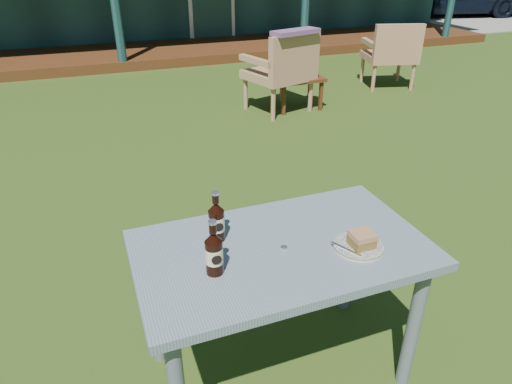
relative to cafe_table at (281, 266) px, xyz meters
name	(u,v)px	position (x,y,z in m)	size (l,w,h in m)	color
ground	(197,211)	(0.00, 1.60, -0.62)	(80.00, 80.00, 0.00)	#334916
gravel_strip	(465,14)	(10.50, 10.10, -0.61)	(9.00, 6.00, 0.02)	gray
cafe_table	(281,266)	(0.00, 0.00, 0.00)	(1.20, 0.70, 0.72)	slate
plate	(358,246)	(0.29, -0.12, 0.11)	(0.20, 0.20, 0.01)	silver
cake_slice	(362,239)	(0.29, -0.13, 0.15)	(0.09, 0.09, 0.06)	brown
fork	(346,249)	(0.22, -0.13, 0.12)	(0.01, 0.14, 0.00)	silver
cola_bottle_near	(217,221)	(-0.23, 0.14, 0.19)	(0.07, 0.07, 0.22)	black
cola_bottle_far	(214,253)	(-0.31, -0.07, 0.19)	(0.07, 0.07, 0.23)	black
bottle_cap	(284,247)	(0.00, -0.02, 0.11)	(0.03, 0.03, 0.01)	silver
armchair_left	(283,68)	(1.59, 3.57, -0.09)	(0.85, 0.82, 0.94)	#AD7956
armchair_right	(392,52)	(3.45, 4.03, -0.11)	(0.80, 0.77, 0.90)	#AD7956
floral_throw	(296,32)	(1.64, 3.39, 0.35)	(0.58, 0.20, 0.05)	#6D4671
side_table	(298,82)	(1.80, 3.60, -0.28)	(0.60, 0.40, 0.40)	#4B2712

